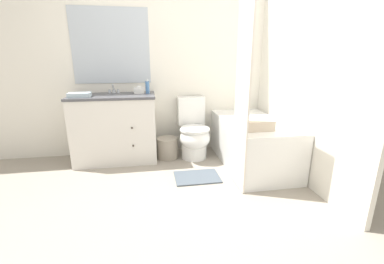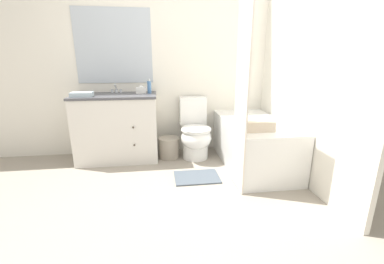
{
  "view_description": "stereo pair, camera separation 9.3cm",
  "coord_description": "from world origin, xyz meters",
  "px_view_note": "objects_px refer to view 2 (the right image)",
  "views": [
    {
      "loc": [
        -0.33,
        -1.95,
        1.31
      ],
      "look_at": [
        0.13,
        0.73,
        0.52
      ],
      "focal_mm": 24.0,
      "sensor_mm": 36.0,
      "label": 1
    },
    {
      "loc": [
        -0.24,
        -1.96,
        1.31
      ],
      "look_at": [
        0.13,
        0.73,
        0.52
      ],
      "focal_mm": 24.0,
      "sensor_mm": 36.0,
      "label": 2
    }
  ],
  "objects_px": {
    "hand_towel_folded": "(82,94)",
    "bath_towel_folded": "(257,125)",
    "tissue_box": "(141,90)",
    "toilet": "(195,133)",
    "vanity_cabinet": "(117,127)",
    "bath_mat": "(197,177)",
    "bathtub": "(253,143)",
    "wastebasket": "(169,148)",
    "sink_faucet": "(116,90)",
    "soap_dispenser": "(149,87)"
  },
  "relations": [
    {
      "from": "vanity_cabinet",
      "to": "sink_faucet",
      "type": "distance_m",
      "value": 0.49
    },
    {
      "from": "tissue_box",
      "to": "hand_towel_folded",
      "type": "height_order",
      "value": "tissue_box"
    },
    {
      "from": "soap_dispenser",
      "to": "hand_towel_folded",
      "type": "height_order",
      "value": "soap_dispenser"
    },
    {
      "from": "soap_dispenser",
      "to": "bath_towel_folded",
      "type": "height_order",
      "value": "soap_dispenser"
    },
    {
      "from": "tissue_box",
      "to": "hand_towel_folded",
      "type": "bearing_deg",
      "value": -161.73
    },
    {
      "from": "bathtub",
      "to": "hand_towel_folded",
      "type": "bearing_deg",
      "value": 171.67
    },
    {
      "from": "hand_towel_folded",
      "to": "bath_towel_folded",
      "type": "distance_m",
      "value": 2.06
    },
    {
      "from": "toilet",
      "to": "hand_towel_folded",
      "type": "bearing_deg",
      "value": -177.7
    },
    {
      "from": "tissue_box",
      "to": "bath_towel_folded",
      "type": "bearing_deg",
      "value": -35.96
    },
    {
      "from": "wastebasket",
      "to": "tissue_box",
      "type": "height_order",
      "value": "tissue_box"
    },
    {
      "from": "sink_faucet",
      "to": "bath_mat",
      "type": "relative_size",
      "value": 0.28
    },
    {
      "from": "vanity_cabinet",
      "to": "hand_towel_folded",
      "type": "distance_m",
      "value": 0.59
    },
    {
      "from": "wastebasket",
      "to": "bath_towel_folded",
      "type": "relative_size",
      "value": 0.92
    },
    {
      "from": "vanity_cabinet",
      "to": "bathtub",
      "type": "xyz_separation_m",
      "value": [
        1.69,
        -0.43,
        -0.15
      ]
    },
    {
      "from": "vanity_cabinet",
      "to": "wastebasket",
      "type": "height_order",
      "value": "vanity_cabinet"
    },
    {
      "from": "wastebasket",
      "to": "bath_mat",
      "type": "distance_m",
      "value": 0.73
    },
    {
      "from": "bath_mat",
      "to": "sink_faucet",
      "type": "bearing_deg",
      "value": 136.58
    },
    {
      "from": "tissue_box",
      "to": "toilet",
      "type": "bearing_deg",
      "value": -13.87
    },
    {
      "from": "vanity_cabinet",
      "to": "sink_faucet",
      "type": "xyz_separation_m",
      "value": [
        -0.0,
        0.18,
        0.46
      ]
    },
    {
      "from": "tissue_box",
      "to": "vanity_cabinet",
      "type": "bearing_deg",
      "value": -163.86
    },
    {
      "from": "toilet",
      "to": "hand_towel_folded",
      "type": "relative_size",
      "value": 3.18
    },
    {
      "from": "sink_faucet",
      "to": "bath_mat",
      "type": "bearing_deg",
      "value": -43.42
    },
    {
      "from": "sink_faucet",
      "to": "tissue_box",
      "type": "relative_size",
      "value": 1.1
    },
    {
      "from": "vanity_cabinet",
      "to": "bath_mat",
      "type": "height_order",
      "value": "vanity_cabinet"
    },
    {
      "from": "sink_faucet",
      "to": "hand_towel_folded",
      "type": "distance_m",
      "value": 0.47
    },
    {
      "from": "bath_towel_folded",
      "to": "bathtub",
      "type": "bearing_deg",
      "value": 72.58
    },
    {
      "from": "vanity_cabinet",
      "to": "soap_dispenser",
      "type": "height_order",
      "value": "soap_dispenser"
    },
    {
      "from": "bathtub",
      "to": "tissue_box",
      "type": "height_order",
      "value": "tissue_box"
    },
    {
      "from": "vanity_cabinet",
      "to": "bath_towel_folded",
      "type": "relative_size",
      "value": 3.41
    },
    {
      "from": "hand_towel_folded",
      "to": "bath_towel_folded",
      "type": "height_order",
      "value": "hand_towel_folded"
    },
    {
      "from": "soap_dispenser",
      "to": "hand_towel_folded",
      "type": "relative_size",
      "value": 0.75
    },
    {
      "from": "sink_faucet",
      "to": "bathtub",
      "type": "xyz_separation_m",
      "value": [
        1.69,
        -0.61,
        -0.61
      ]
    },
    {
      "from": "vanity_cabinet",
      "to": "bathtub",
      "type": "bearing_deg",
      "value": -14.26
    },
    {
      "from": "bathtub",
      "to": "tissue_box",
      "type": "relative_size",
      "value": 10.72
    },
    {
      "from": "hand_towel_folded",
      "to": "tissue_box",
      "type": "bearing_deg",
      "value": 18.27
    },
    {
      "from": "vanity_cabinet",
      "to": "sink_faucet",
      "type": "relative_size",
      "value": 7.29
    },
    {
      "from": "toilet",
      "to": "bath_towel_folded",
      "type": "xyz_separation_m",
      "value": [
        0.56,
        -0.73,
        0.29
      ]
    },
    {
      "from": "hand_towel_folded",
      "to": "bath_mat",
      "type": "height_order",
      "value": "hand_towel_folded"
    },
    {
      "from": "wastebasket",
      "to": "tissue_box",
      "type": "xyz_separation_m",
      "value": [
        -0.33,
        0.14,
        0.76
      ]
    },
    {
      "from": "bath_mat",
      "to": "bath_towel_folded",
      "type": "bearing_deg",
      "value": -8.79
    },
    {
      "from": "vanity_cabinet",
      "to": "tissue_box",
      "type": "relative_size",
      "value": 7.99
    },
    {
      "from": "hand_towel_folded",
      "to": "sink_faucet",
      "type": "bearing_deg",
      "value": 41.12
    },
    {
      "from": "hand_towel_folded",
      "to": "bath_mat",
      "type": "xyz_separation_m",
      "value": [
        1.29,
        -0.58,
        -0.88
      ]
    },
    {
      "from": "toilet",
      "to": "bathtub",
      "type": "height_order",
      "value": "toilet"
    },
    {
      "from": "sink_faucet",
      "to": "bath_towel_folded",
      "type": "distance_m",
      "value": 1.87
    },
    {
      "from": "wastebasket",
      "to": "bath_mat",
      "type": "relative_size",
      "value": 0.56
    },
    {
      "from": "tissue_box",
      "to": "bath_mat",
      "type": "relative_size",
      "value": 0.26
    },
    {
      "from": "wastebasket",
      "to": "tissue_box",
      "type": "distance_m",
      "value": 0.84
    },
    {
      "from": "sink_faucet",
      "to": "soap_dispenser",
      "type": "height_order",
      "value": "soap_dispenser"
    },
    {
      "from": "bath_towel_folded",
      "to": "bath_mat",
      "type": "height_order",
      "value": "bath_towel_folded"
    }
  ]
}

